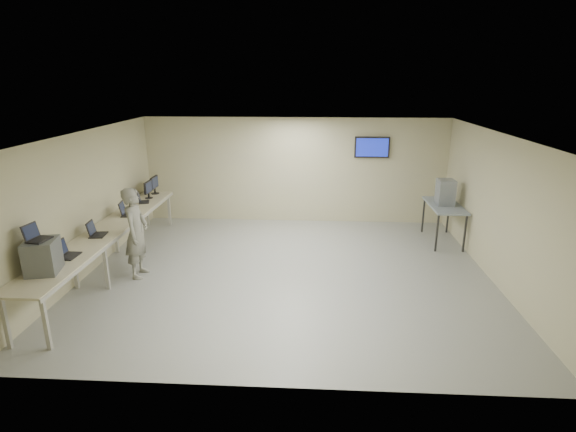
# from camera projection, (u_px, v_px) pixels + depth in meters

# --- Properties ---
(room) EXTENTS (8.01, 7.01, 2.81)m
(room) POSITION_uv_depth(u_px,v_px,m) (289.00, 205.00, 8.71)
(room) COLOR #989898
(room) RESTS_ON ground
(workbench) EXTENTS (0.76, 6.00, 0.90)m
(workbench) POSITION_uv_depth(u_px,v_px,m) (110.00, 231.00, 9.03)
(workbench) COLOR #BFB486
(workbench) RESTS_ON ground
(equipment_box) EXTENTS (0.54, 0.59, 0.53)m
(equipment_box) POSITION_uv_depth(u_px,v_px,m) (42.00, 256.00, 6.89)
(equipment_box) COLOR slate
(equipment_box) RESTS_ON workbench
(laptop_on_box) EXTENTS (0.31, 0.36, 0.26)m
(laptop_on_box) POSITION_uv_depth(u_px,v_px,m) (36.00, 236.00, 6.80)
(laptop_on_box) COLOR black
(laptop_on_box) RESTS_ON equipment_box
(laptop_0) EXTENTS (0.31, 0.37, 0.29)m
(laptop_0) POSITION_uv_depth(u_px,v_px,m) (65.00, 253.00, 7.55)
(laptop_0) COLOR black
(laptop_0) RESTS_ON workbench
(laptop_1) EXTENTS (0.33, 0.39, 0.28)m
(laptop_1) POSITION_uv_depth(u_px,v_px,m) (95.00, 232.00, 8.56)
(laptop_1) COLOR black
(laptop_1) RESTS_ON workbench
(laptop_2) EXTENTS (0.37, 0.42, 0.30)m
(laptop_2) POSITION_uv_depth(u_px,v_px,m) (126.00, 212.00, 9.81)
(laptop_2) COLOR black
(laptop_2) RESTS_ON workbench
(laptop_3) EXTENTS (0.35, 0.37, 0.25)m
(laptop_3) POSITION_uv_depth(u_px,v_px,m) (142.00, 200.00, 10.81)
(laptop_3) COLOR black
(laptop_3) RESTS_ON workbench
(monitor_near) EXTENTS (0.19, 0.44, 0.43)m
(monitor_near) POSITION_uv_depth(u_px,v_px,m) (148.00, 188.00, 11.12)
(monitor_near) COLOR black
(monitor_near) RESTS_ON workbench
(monitor_far) EXTENTS (0.20, 0.46, 0.45)m
(monitor_far) POSITION_uv_depth(u_px,v_px,m) (154.00, 183.00, 11.55)
(monitor_far) COLOR black
(monitor_far) RESTS_ON workbench
(soldier) EXTENTS (0.44, 0.66, 1.80)m
(soldier) POSITION_uv_depth(u_px,v_px,m) (136.00, 233.00, 8.72)
(soldier) COLOR #696C59
(soldier) RESTS_ON ground
(side_table) EXTENTS (0.72, 1.54, 0.92)m
(side_table) POSITION_uv_depth(u_px,v_px,m) (445.00, 207.00, 10.59)
(side_table) COLOR gray
(side_table) RESTS_ON ground
(storage_bins) EXTENTS (0.38, 0.42, 0.60)m
(storage_bins) POSITION_uv_depth(u_px,v_px,m) (445.00, 192.00, 10.48)
(storage_bins) COLOR gray
(storage_bins) RESTS_ON side_table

